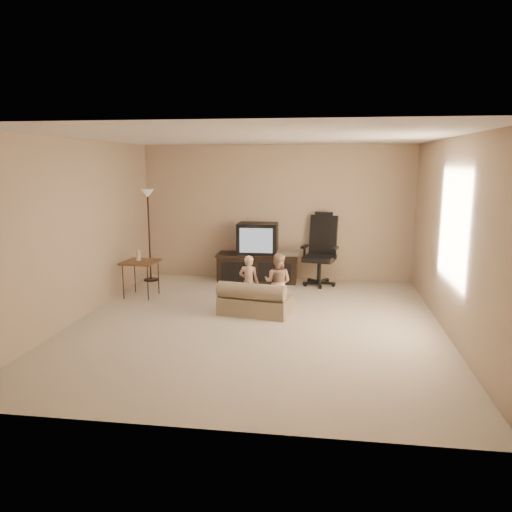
{
  "coord_description": "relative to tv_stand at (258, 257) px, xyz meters",
  "views": [
    {
      "loc": [
        0.92,
        -6.46,
        2.19
      ],
      "look_at": [
        -0.08,
        0.6,
        0.84
      ],
      "focal_mm": 35.0,
      "sensor_mm": 36.0,
      "label": 1
    }
  ],
  "objects": [
    {
      "name": "floor",
      "position": [
        0.31,
        -2.49,
        -0.45
      ],
      "size": [
        5.5,
        5.5,
        0.0
      ],
      "primitive_type": "plane",
      "color": "beige",
      "rests_on": "ground"
    },
    {
      "name": "room_shell",
      "position": [
        0.31,
        -2.49,
        1.07
      ],
      "size": [
        5.5,
        5.5,
        5.5
      ],
      "color": "silver",
      "rests_on": "floor"
    },
    {
      "name": "tv_stand",
      "position": [
        0.0,
        0.0,
        0.0
      ],
      "size": [
        1.53,
        0.58,
        1.08
      ],
      "rotation": [
        0.0,
        0.0,
        0.02
      ],
      "color": "black",
      "rests_on": "floor"
    },
    {
      "name": "office_chair",
      "position": [
        1.15,
        -0.09,
        0.02
      ],
      "size": [
        0.72,
        0.75,
        1.3
      ],
      "rotation": [
        0.0,
        0.0,
        -0.23
      ],
      "color": "black",
      "rests_on": "floor"
    },
    {
      "name": "side_table",
      "position": [
        -1.76,
        -1.32,
        0.12
      ],
      "size": [
        0.57,
        0.57,
        0.8
      ],
      "rotation": [
        0.0,
        0.0,
        -0.07
      ],
      "color": "brown",
      "rests_on": "floor"
    },
    {
      "name": "floor_lamp",
      "position": [
        -1.99,
        -0.23,
        0.79
      ],
      "size": [
        0.26,
        0.26,
        1.69
      ],
      "color": "black",
      "rests_on": "floor"
    },
    {
      "name": "child_sofa",
      "position": [
        0.23,
        -2.05,
        -0.25
      ],
      "size": [
        1.09,
        0.74,
        0.49
      ],
      "rotation": [
        0.0,
        0.0,
        -0.18
      ],
      "color": "gray",
      "rests_on": "floor"
    },
    {
      "name": "toddler_left",
      "position": [
        0.11,
        -1.8,
        -0.04
      ],
      "size": [
        0.33,
        0.26,
        0.83
      ],
      "primitive_type": "imported",
      "rotation": [
        0.0,
        0.0,
        3.02
      ],
      "color": "#D7A386",
      "rests_on": "floor"
    },
    {
      "name": "toddler_right",
      "position": [
        0.54,
        -1.79,
        -0.02
      ],
      "size": [
        0.46,
        0.32,
        0.86
      ],
      "primitive_type": "imported",
      "rotation": [
        0.0,
        0.0,
        2.92
      ],
      "color": "#D7A386",
      "rests_on": "floor"
    }
  ]
}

